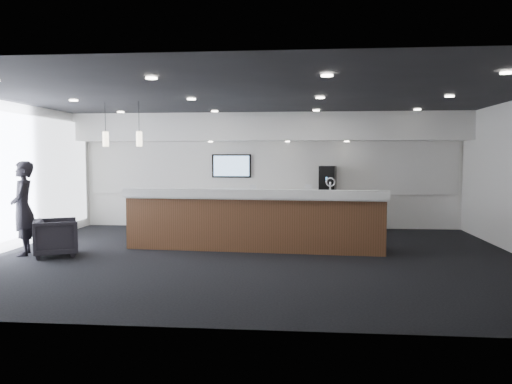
# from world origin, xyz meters

# --- Properties ---
(ground) EXTENTS (10.00, 10.00, 0.00)m
(ground) POSITION_xyz_m (0.00, 0.00, 0.00)
(ground) COLOR black
(ground) RESTS_ON ground
(ceiling) EXTENTS (10.00, 8.00, 0.02)m
(ceiling) POSITION_xyz_m (0.00, 0.00, 3.00)
(ceiling) COLOR black
(ceiling) RESTS_ON back_wall
(back_wall) EXTENTS (10.00, 0.02, 3.00)m
(back_wall) POSITION_xyz_m (0.00, 4.00, 1.50)
(back_wall) COLOR white
(back_wall) RESTS_ON ground
(left_wall) EXTENTS (0.02, 8.00, 3.00)m
(left_wall) POSITION_xyz_m (-5.00, 0.00, 1.50)
(left_wall) COLOR white
(left_wall) RESTS_ON ground
(soffit_bulkhead) EXTENTS (10.00, 0.90, 0.70)m
(soffit_bulkhead) POSITION_xyz_m (0.00, 3.55, 2.65)
(soffit_bulkhead) COLOR silver
(soffit_bulkhead) RESTS_ON back_wall
(alcove_panel) EXTENTS (9.80, 0.06, 1.40)m
(alcove_panel) POSITION_xyz_m (0.00, 3.97, 1.60)
(alcove_panel) COLOR silver
(alcove_panel) RESTS_ON back_wall
(window_blinds_wall) EXTENTS (0.04, 7.36, 2.55)m
(window_blinds_wall) POSITION_xyz_m (-4.96, 0.00, 1.50)
(window_blinds_wall) COLOR #ADBDD0
(window_blinds_wall) RESTS_ON left_wall
(back_credenza) EXTENTS (5.06, 0.66, 0.95)m
(back_credenza) POSITION_xyz_m (-0.00, 3.64, 0.48)
(back_credenza) COLOR gray
(back_credenza) RESTS_ON ground
(wall_tv) EXTENTS (1.05, 0.08, 0.62)m
(wall_tv) POSITION_xyz_m (-1.00, 3.91, 1.65)
(wall_tv) COLOR black
(wall_tv) RESTS_ON back_wall
(pendant_left) EXTENTS (0.12, 0.12, 0.30)m
(pendant_left) POSITION_xyz_m (-2.40, 0.80, 2.25)
(pendant_left) COLOR beige
(pendant_left) RESTS_ON ceiling
(pendant_right) EXTENTS (0.12, 0.12, 0.30)m
(pendant_right) POSITION_xyz_m (-3.10, 0.80, 2.25)
(pendant_right) COLOR beige
(pendant_right) RESTS_ON ceiling
(ceiling_can_lights) EXTENTS (7.00, 5.00, 0.02)m
(ceiling_can_lights) POSITION_xyz_m (0.00, 0.00, 2.97)
(ceiling_can_lights) COLOR silver
(ceiling_can_lights) RESTS_ON ceiling
(service_counter) EXTENTS (5.32, 1.22, 1.49)m
(service_counter) POSITION_xyz_m (-0.09, 0.73, 0.57)
(service_counter) COLOR #54331C
(service_counter) RESTS_ON ground
(coffee_machine) EXTENTS (0.48, 0.57, 0.71)m
(coffee_machine) POSITION_xyz_m (1.54, 3.70, 1.30)
(coffee_machine) COLOR black
(coffee_machine) RESTS_ON back_credenza
(info_sign_left) EXTENTS (0.16, 0.05, 0.22)m
(info_sign_left) POSITION_xyz_m (-0.39, 3.51, 1.06)
(info_sign_left) COLOR silver
(info_sign_left) RESTS_ON back_credenza
(info_sign_right) EXTENTS (0.17, 0.05, 0.23)m
(info_sign_right) POSITION_xyz_m (1.04, 3.55, 1.07)
(info_sign_right) COLOR silver
(info_sign_right) RESTS_ON back_credenza
(armchair) EXTENTS (1.06, 1.05, 0.72)m
(armchair) POSITION_xyz_m (-3.78, -0.29, 0.36)
(armchair) COLOR black
(armchair) RESTS_ON ground
(lounge_guest) EXTENTS (0.67, 0.78, 1.81)m
(lounge_guest) POSITION_xyz_m (-4.46, -0.23, 0.91)
(lounge_guest) COLOR black
(lounge_guest) RESTS_ON ground
(cup_0) EXTENTS (0.09, 0.09, 0.09)m
(cup_0) POSITION_xyz_m (1.84, 3.55, 0.99)
(cup_0) COLOR white
(cup_0) RESTS_ON back_credenza
(cup_1) EXTENTS (0.13, 0.13, 0.09)m
(cup_1) POSITION_xyz_m (1.70, 3.55, 0.99)
(cup_1) COLOR white
(cup_1) RESTS_ON back_credenza
(cup_2) EXTENTS (0.12, 0.12, 0.09)m
(cup_2) POSITION_xyz_m (1.56, 3.55, 0.99)
(cup_2) COLOR white
(cup_2) RESTS_ON back_credenza
(cup_3) EXTENTS (0.12, 0.12, 0.09)m
(cup_3) POSITION_xyz_m (1.42, 3.55, 0.99)
(cup_3) COLOR white
(cup_3) RESTS_ON back_credenza
(cup_4) EXTENTS (0.13, 0.13, 0.09)m
(cup_4) POSITION_xyz_m (1.28, 3.55, 0.99)
(cup_4) COLOR white
(cup_4) RESTS_ON back_credenza
(cup_5) EXTENTS (0.10, 0.10, 0.09)m
(cup_5) POSITION_xyz_m (1.14, 3.55, 0.99)
(cup_5) COLOR white
(cup_5) RESTS_ON back_credenza
(cup_6) EXTENTS (0.13, 0.13, 0.09)m
(cup_6) POSITION_xyz_m (1.00, 3.55, 0.99)
(cup_6) COLOR white
(cup_6) RESTS_ON back_credenza
(cup_7) EXTENTS (0.11, 0.11, 0.09)m
(cup_7) POSITION_xyz_m (0.86, 3.55, 0.99)
(cup_7) COLOR white
(cup_7) RESTS_ON back_credenza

